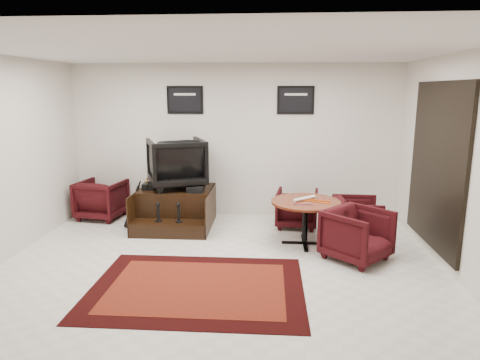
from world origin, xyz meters
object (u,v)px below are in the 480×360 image
(shine_podium, at_px, (176,208))
(meeting_table, at_px, (306,206))
(armchair_side, at_px, (102,197))
(shine_chair, at_px, (176,160))
(table_chair_window, at_px, (357,216))
(table_chair_corner, at_px, (357,232))
(table_chair_back, at_px, (297,206))

(shine_podium, bearing_deg, meeting_table, -20.20)
(shine_podium, xyz_separation_m, armchair_side, (-1.46, 0.32, 0.09))
(shine_podium, xyz_separation_m, meeting_table, (2.17, -0.80, 0.30))
(shine_chair, relative_size, table_chair_window, 1.31)
(shine_chair, bearing_deg, table_chair_corner, 130.19)
(shine_podium, relative_size, meeting_table, 1.24)
(shine_podium, distance_m, table_chair_back, 2.11)
(shine_podium, height_order, shine_chair, shine_chair)
(shine_chair, bearing_deg, meeting_table, 134.72)
(armchair_side, xyz_separation_m, table_chair_window, (4.48, -0.80, -0.03))
(table_chair_back, bearing_deg, table_chair_corner, 124.29)
(shine_podium, distance_m, armchair_side, 1.50)
(shine_podium, relative_size, table_chair_back, 1.83)
(shine_podium, distance_m, table_chair_corner, 3.16)
(shine_chair, height_order, table_chair_window, shine_chair)
(meeting_table, bearing_deg, table_chair_back, 94.49)
(shine_podium, distance_m, shine_chair, 0.84)
(shine_podium, height_order, table_chair_back, table_chair_back)
(table_chair_back, bearing_deg, shine_podium, 9.09)
(table_chair_window, xyz_separation_m, table_chair_corner, (-0.17, -0.89, 0.03))
(table_chair_corner, bearing_deg, shine_podium, 108.18)
(shine_chair, height_order, armchair_side, shine_chair)
(armchair_side, xyz_separation_m, meeting_table, (3.63, -1.12, 0.21))
(table_chair_window, bearing_deg, table_chair_back, 61.14)
(shine_podium, bearing_deg, table_chair_corner, -25.64)
(shine_chair, xyz_separation_m, meeting_table, (2.17, -0.94, -0.53))
(armchair_side, distance_m, table_chair_window, 4.55)
(shine_chair, relative_size, table_chair_corner, 1.20)
(meeting_table, height_order, table_chair_back, table_chair_back)
(shine_podium, relative_size, table_chair_corner, 1.64)
(meeting_table, distance_m, table_chair_window, 0.94)
(armchair_side, distance_m, table_chair_corner, 4.62)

